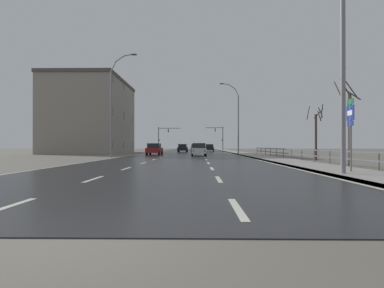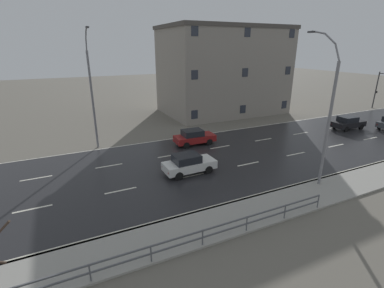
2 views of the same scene
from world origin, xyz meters
name	(u,v)px [view 1 (image 1 of 2)]	position (x,y,z in m)	size (l,w,h in m)	color
ground_plane	(188,154)	(0.00, 48.00, -0.06)	(160.00, 160.00, 0.12)	#666056
road_asphalt_strip	(190,152)	(0.00, 60.00, 0.01)	(14.00, 120.00, 0.03)	#232326
sidewalk_right	(231,152)	(8.43, 60.00, 0.06)	(3.00, 120.00, 0.12)	gray
guardrail	(296,152)	(9.85, 22.20, 0.71)	(0.07, 34.59, 1.00)	#515459
street_lamp_foreground	(340,44)	(7.47, 8.88, 5.52)	(2.32, 0.24, 11.23)	slate
street_lamp_midground	(237,120)	(7.40, 42.15, 5.11)	(2.84, 0.24, 10.52)	slate
street_lamp_left_bank	(113,107)	(-7.41, 28.84, 5.37)	(2.82, 0.24, 11.03)	slate
highway_sign	(351,126)	(8.39, 9.89, 2.17)	(0.09, 0.68, 3.39)	slate
traffic_signal_right	(220,135)	(7.17, 73.87, 3.88)	(4.30, 0.36, 5.97)	#38383A
traffic_signal_left	(163,135)	(-6.87, 71.97, 3.83)	(5.42, 0.36, 5.75)	#38383A
car_far_right	(210,148)	(4.17, 62.32, 0.80)	(2.02, 4.19, 1.57)	black
car_near_right	(183,148)	(-1.31, 57.10, 0.80)	(1.96, 4.16, 1.57)	black
car_far_left	(154,149)	(-4.22, 37.85, 0.80)	(1.93, 4.15, 1.57)	maroon
car_near_left	(199,149)	(1.71, 34.50, 0.80)	(1.90, 4.13, 1.57)	silver
car_distant	(195,148)	(1.12, 61.92, 0.80)	(1.89, 4.13, 1.57)	#474C51
brick_building	(92,117)	(-16.30, 48.39, 6.13)	(11.27, 17.39, 12.25)	gray
bare_tree_near	(349,125)	(10.80, 15.02, 2.54)	(1.25, 1.46, 5.43)	#423328
bare_tree_mid	(316,133)	(11.94, 23.38, 2.37)	(1.53, 1.61, 4.85)	#423328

